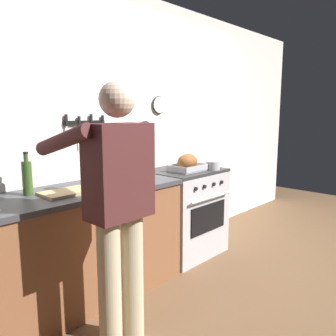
{
  "coord_description": "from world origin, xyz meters",
  "views": [
    {
      "loc": [
        -2.4,
        -1.25,
        1.48
      ],
      "look_at": [
        -0.18,
        0.85,
        0.98
      ],
      "focal_mm": 36.19,
      "sensor_mm": 36.0,
      "label": 1
    }
  ],
  "objects_px": {
    "stove": "(184,212)",
    "bottle_dish_soap": "(121,170)",
    "saucepan": "(213,165)",
    "bottle_soy_sauce": "(115,172)",
    "cutting_board": "(67,192)",
    "bottle_olive_oil": "(27,177)",
    "roasting_pan": "(187,163)",
    "person_cook": "(117,202)"
  },
  "relations": [
    {
      "from": "stove",
      "to": "bottle_dish_soap",
      "type": "height_order",
      "value": "bottle_dish_soap"
    },
    {
      "from": "roasting_pan",
      "to": "cutting_board",
      "type": "height_order",
      "value": "roasting_pan"
    },
    {
      "from": "roasting_pan",
      "to": "person_cook",
      "type": "bearing_deg",
      "value": -156.68
    },
    {
      "from": "roasting_pan",
      "to": "bottle_soy_sauce",
      "type": "xyz_separation_m",
      "value": [
        -0.81,
        0.12,
        0.0
      ]
    },
    {
      "from": "saucepan",
      "to": "bottle_soy_sauce",
      "type": "height_order",
      "value": "bottle_soy_sauce"
    },
    {
      "from": "person_cook",
      "to": "bottle_olive_oil",
      "type": "bearing_deg",
      "value": 13.63
    },
    {
      "from": "saucepan",
      "to": "bottle_olive_oil",
      "type": "distance_m",
      "value": 1.82
    },
    {
      "from": "stove",
      "to": "cutting_board",
      "type": "bearing_deg",
      "value": -177.43
    },
    {
      "from": "bottle_dish_soap",
      "to": "person_cook",
      "type": "bearing_deg",
      "value": -130.46
    },
    {
      "from": "roasting_pan",
      "to": "saucepan",
      "type": "height_order",
      "value": "roasting_pan"
    },
    {
      "from": "bottle_dish_soap",
      "to": "cutting_board",
      "type": "bearing_deg",
      "value": -166.94
    },
    {
      "from": "stove",
      "to": "saucepan",
      "type": "xyz_separation_m",
      "value": [
        0.19,
        -0.22,
        0.49
      ]
    },
    {
      "from": "person_cook",
      "to": "roasting_pan",
      "type": "distance_m",
      "value": 1.46
    },
    {
      "from": "cutting_board",
      "to": "person_cook",
      "type": "bearing_deg",
      "value": -91.08
    },
    {
      "from": "bottle_dish_soap",
      "to": "saucepan",
      "type": "bearing_deg",
      "value": -17.26
    },
    {
      "from": "stove",
      "to": "bottle_olive_oil",
      "type": "relative_size",
      "value": 2.91
    },
    {
      "from": "roasting_pan",
      "to": "saucepan",
      "type": "relative_size",
      "value": 2.42
    },
    {
      "from": "stove",
      "to": "bottle_dish_soap",
      "type": "distance_m",
      "value": 0.93
    },
    {
      "from": "cutting_board",
      "to": "bottle_dish_soap",
      "type": "height_order",
      "value": "bottle_dish_soap"
    },
    {
      "from": "stove",
      "to": "bottle_soy_sauce",
      "type": "distance_m",
      "value": 1.02
    },
    {
      "from": "person_cook",
      "to": "roasting_pan",
      "type": "relative_size",
      "value": 4.72
    },
    {
      "from": "stove",
      "to": "saucepan",
      "type": "distance_m",
      "value": 0.57
    },
    {
      "from": "person_cook",
      "to": "saucepan",
      "type": "height_order",
      "value": "person_cook"
    },
    {
      "from": "person_cook",
      "to": "cutting_board",
      "type": "relative_size",
      "value": 4.61
    },
    {
      "from": "saucepan",
      "to": "bottle_olive_oil",
      "type": "height_order",
      "value": "bottle_olive_oil"
    },
    {
      "from": "cutting_board",
      "to": "bottle_soy_sauce",
      "type": "distance_m",
      "value": 0.53
    },
    {
      "from": "person_cook",
      "to": "bottle_olive_oil",
      "type": "distance_m",
      "value": 0.79
    },
    {
      "from": "roasting_pan",
      "to": "cutting_board",
      "type": "relative_size",
      "value": 0.98
    },
    {
      "from": "roasting_pan",
      "to": "bottle_dish_soap",
      "type": "xyz_separation_m",
      "value": [
        -0.71,
        0.16,
        0.01
      ]
    },
    {
      "from": "roasting_pan",
      "to": "cutting_board",
      "type": "distance_m",
      "value": 1.33
    },
    {
      "from": "bottle_soy_sauce",
      "to": "saucepan",
      "type": "bearing_deg",
      "value": -13.41
    },
    {
      "from": "bottle_soy_sauce",
      "to": "cutting_board",
      "type": "bearing_deg",
      "value": -169.1
    },
    {
      "from": "person_cook",
      "to": "cutting_board",
      "type": "height_order",
      "value": "person_cook"
    },
    {
      "from": "saucepan",
      "to": "bottle_soy_sauce",
      "type": "bearing_deg",
      "value": 166.59
    },
    {
      "from": "bottle_dish_soap",
      "to": "stove",
      "type": "bearing_deg",
      "value": -6.15
    },
    {
      "from": "cutting_board",
      "to": "stove",
      "type": "bearing_deg",
      "value": 2.57
    },
    {
      "from": "bottle_olive_oil",
      "to": "saucepan",
      "type": "bearing_deg",
      "value": -10.01
    },
    {
      "from": "cutting_board",
      "to": "bottle_olive_oil",
      "type": "height_order",
      "value": "bottle_olive_oil"
    },
    {
      "from": "roasting_pan",
      "to": "bottle_soy_sauce",
      "type": "distance_m",
      "value": 0.82
    },
    {
      "from": "saucepan",
      "to": "cutting_board",
      "type": "xyz_separation_m",
      "value": [
        -1.58,
        0.15,
        -0.03
      ]
    },
    {
      "from": "roasting_pan",
      "to": "cutting_board",
      "type": "bearing_deg",
      "value": 179.15
    },
    {
      "from": "bottle_soy_sauce",
      "to": "roasting_pan",
      "type": "bearing_deg",
      "value": -8.37
    }
  ]
}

